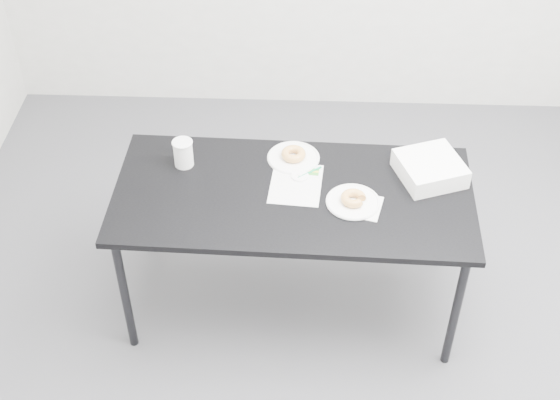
{
  "coord_description": "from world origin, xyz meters",
  "views": [
    {
      "loc": [
        -0.02,
        -2.53,
        3.13
      ],
      "look_at": [
        -0.13,
        0.02,
        0.84
      ],
      "focal_mm": 50.0,
      "sensor_mm": 36.0,
      "label": 1
    }
  ],
  "objects_px": {
    "plate_near": "(353,202)",
    "plate_far": "(293,158)",
    "donut_far": "(293,154)",
    "donut_near": "(353,198)",
    "pen": "(309,173)",
    "table": "(293,202)",
    "coffee_cup": "(183,153)",
    "bakery_box": "(430,169)",
    "scorecard": "(296,184)"
  },
  "relations": [
    {
      "from": "table",
      "to": "pen",
      "type": "bearing_deg",
      "value": 64.04
    },
    {
      "from": "plate_far",
      "to": "donut_far",
      "type": "distance_m",
      "value": 0.02
    },
    {
      "from": "table",
      "to": "plate_far",
      "type": "height_order",
      "value": "plate_far"
    },
    {
      "from": "pen",
      "to": "coffee_cup",
      "type": "xyz_separation_m",
      "value": [
        -0.6,
        0.05,
        0.06
      ]
    },
    {
      "from": "plate_near",
      "to": "plate_far",
      "type": "height_order",
      "value": "plate_near"
    },
    {
      "from": "plate_near",
      "to": "coffee_cup",
      "type": "xyz_separation_m",
      "value": [
        -0.8,
        0.24,
        0.06
      ]
    },
    {
      "from": "scorecard",
      "to": "donut_far",
      "type": "height_order",
      "value": "donut_far"
    },
    {
      "from": "plate_far",
      "to": "table",
      "type": "bearing_deg",
      "value": -88.58
    },
    {
      "from": "scorecard",
      "to": "donut_near",
      "type": "relative_size",
      "value": 2.59
    },
    {
      "from": "table",
      "to": "plate_far",
      "type": "relative_size",
      "value": 6.64
    },
    {
      "from": "pen",
      "to": "donut_near",
      "type": "xyz_separation_m",
      "value": [
        0.2,
        -0.2,
        0.02
      ]
    },
    {
      "from": "table",
      "to": "donut_near",
      "type": "height_order",
      "value": "donut_near"
    },
    {
      "from": "pen",
      "to": "bakery_box",
      "type": "bearing_deg",
      "value": -37.82
    },
    {
      "from": "coffee_cup",
      "to": "bakery_box",
      "type": "xyz_separation_m",
      "value": [
        1.16,
        -0.04,
        -0.02
      ]
    },
    {
      "from": "donut_near",
      "to": "plate_far",
      "type": "bearing_deg",
      "value": 131.79
    },
    {
      "from": "donut_near",
      "to": "pen",
      "type": "bearing_deg",
      "value": 135.15
    },
    {
      "from": "coffee_cup",
      "to": "donut_near",
      "type": "bearing_deg",
      "value": -16.97
    },
    {
      "from": "table",
      "to": "pen",
      "type": "relative_size",
      "value": 12.1
    },
    {
      "from": "pen",
      "to": "donut_near",
      "type": "height_order",
      "value": "donut_near"
    },
    {
      "from": "table",
      "to": "pen",
      "type": "distance_m",
      "value": 0.17
    },
    {
      "from": "donut_near",
      "to": "plate_far",
      "type": "distance_m",
      "value": 0.42
    },
    {
      "from": "plate_far",
      "to": "bakery_box",
      "type": "relative_size",
      "value": 0.91
    },
    {
      "from": "table",
      "to": "plate_near",
      "type": "height_order",
      "value": "plate_near"
    },
    {
      "from": "plate_near",
      "to": "coffee_cup",
      "type": "distance_m",
      "value": 0.84
    },
    {
      "from": "plate_far",
      "to": "coffee_cup",
      "type": "height_order",
      "value": "coffee_cup"
    },
    {
      "from": "scorecard",
      "to": "donut_far",
      "type": "bearing_deg",
      "value": 99.76
    },
    {
      "from": "bakery_box",
      "to": "plate_far",
      "type": "bearing_deg",
      "value": 150.46
    },
    {
      "from": "bakery_box",
      "to": "scorecard",
      "type": "bearing_deg",
      "value": 167.62
    },
    {
      "from": "donut_far",
      "to": "coffee_cup",
      "type": "distance_m",
      "value": 0.53
    },
    {
      "from": "coffee_cup",
      "to": "bakery_box",
      "type": "bearing_deg",
      "value": -2.03
    },
    {
      "from": "pen",
      "to": "plate_near",
      "type": "height_order",
      "value": "pen"
    },
    {
      "from": "coffee_cup",
      "to": "bakery_box",
      "type": "height_order",
      "value": "coffee_cup"
    },
    {
      "from": "plate_far",
      "to": "donut_far",
      "type": "relative_size",
      "value": 2.13
    },
    {
      "from": "donut_far",
      "to": "scorecard",
      "type": "bearing_deg",
      "value": -84.95
    },
    {
      "from": "plate_near",
      "to": "plate_far",
      "type": "relative_size",
      "value": 0.97
    },
    {
      "from": "table",
      "to": "donut_near",
      "type": "relative_size",
      "value": 14.53
    },
    {
      "from": "scorecard",
      "to": "plate_far",
      "type": "distance_m",
      "value": 0.19
    },
    {
      "from": "plate_near",
      "to": "coffee_cup",
      "type": "bearing_deg",
      "value": 163.03
    },
    {
      "from": "pen",
      "to": "table",
      "type": "bearing_deg",
      "value": -155.86
    },
    {
      "from": "donut_near",
      "to": "table",
      "type": "bearing_deg",
      "value": 167.76
    },
    {
      "from": "table",
      "to": "scorecard",
      "type": "distance_m",
      "value": 0.09
    },
    {
      "from": "table",
      "to": "donut_far",
      "type": "relative_size",
      "value": 14.14
    },
    {
      "from": "table",
      "to": "donut_near",
      "type": "distance_m",
      "value": 0.29
    },
    {
      "from": "donut_near",
      "to": "plate_far",
      "type": "xyz_separation_m",
      "value": [
        -0.28,
        0.31,
        -0.03
      ]
    },
    {
      "from": "bakery_box",
      "to": "pen",
      "type": "bearing_deg",
      "value": 160.54
    },
    {
      "from": "pen",
      "to": "coffee_cup",
      "type": "height_order",
      "value": "coffee_cup"
    },
    {
      "from": "plate_far",
      "to": "donut_far",
      "type": "bearing_deg",
      "value": 0.0
    },
    {
      "from": "scorecard",
      "to": "coffee_cup",
      "type": "relative_size",
      "value": 2.18
    },
    {
      "from": "donut_far",
      "to": "donut_near",
      "type": "bearing_deg",
      "value": -48.21
    },
    {
      "from": "plate_far",
      "to": "scorecard",
      "type": "bearing_deg",
      "value": -84.95
    }
  ]
}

